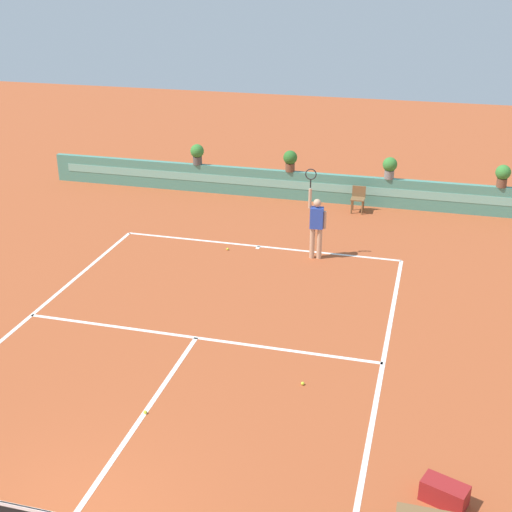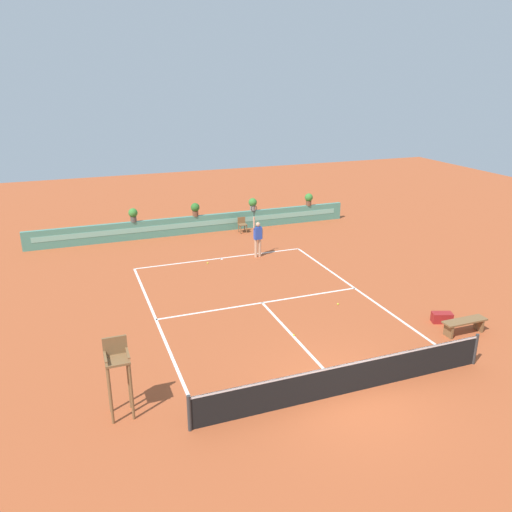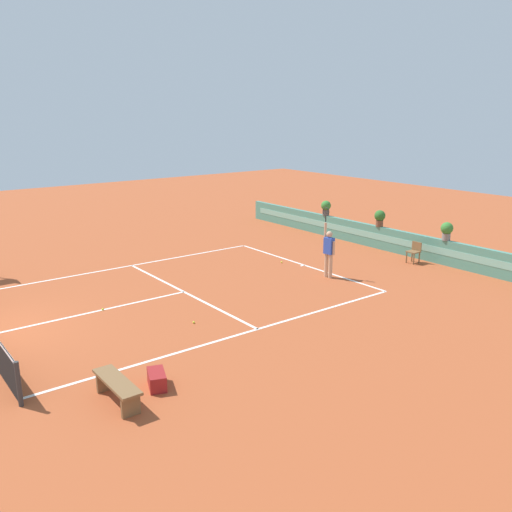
{
  "view_description": "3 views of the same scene",
  "coord_description": "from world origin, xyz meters",
  "px_view_note": "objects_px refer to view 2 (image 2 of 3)",
  "views": [
    {
      "loc": [
        4.72,
        -6.16,
        7.74
      ],
      "look_at": [
        0.7,
        8.94,
        1.0
      ],
      "focal_mm": 48.47,
      "sensor_mm": 36.0,
      "label": 1
    },
    {
      "loc": [
        -6.57,
        -10.37,
        8.25
      ],
      "look_at": [
        0.7,
        8.94,
        1.0
      ],
      "focal_mm": 35.8,
      "sensor_mm": 36.0,
      "label": 2
    },
    {
      "loc": [
        15.37,
        -2.22,
        5.89
      ],
      "look_at": [
        0.7,
        8.94,
        1.0
      ],
      "focal_mm": 38.09,
      "sensor_mm": 36.0,
      "label": 3
    }
  ],
  "objects_px": {
    "ball_kid_chair": "(242,224)",
    "tennis_ball_mid_court": "(294,335)",
    "gear_bag": "(442,317)",
    "potted_plant_far_right": "(309,199)",
    "tennis_ball_near_baseline": "(338,304)",
    "potted_plant_right": "(253,204)",
    "potted_plant_left": "(133,214)",
    "tennis_player": "(258,236)",
    "bench_courtside": "(464,324)",
    "tennis_ball_by_sideline": "(208,263)",
    "potted_plant_centre": "(195,209)",
    "umpire_chair": "(118,369)"
  },
  "relations": [
    {
      "from": "tennis_ball_near_baseline",
      "to": "tennis_player",
      "type": "bearing_deg",
      "value": 98.21
    },
    {
      "from": "gear_bag",
      "to": "tennis_player",
      "type": "relative_size",
      "value": 0.27
    },
    {
      "from": "ball_kid_chair",
      "to": "tennis_ball_near_baseline",
      "type": "height_order",
      "value": "ball_kid_chair"
    },
    {
      "from": "tennis_player",
      "to": "tennis_ball_mid_court",
      "type": "bearing_deg",
      "value": -102.23
    },
    {
      "from": "umpire_chair",
      "to": "tennis_ball_by_sideline",
      "type": "relative_size",
      "value": 31.47
    },
    {
      "from": "bench_courtside",
      "to": "gear_bag",
      "type": "bearing_deg",
      "value": 96.55
    },
    {
      "from": "umpire_chair",
      "to": "potted_plant_right",
      "type": "distance_m",
      "value": 17.71
    },
    {
      "from": "gear_bag",
      "to": "potted_plant_left",
      "type": "height_order",
      "value": "potted_plant_left"
    },
    {
      "from": "tennis_player",
      "to": "potted_plant_centre",
      "type": "height_order",
      "value": "tennis_player"
    },
    {
      "from": "potted_plant_right",
      "to": "bench_courtside",
      "type": "bearing_deg",
      "value": -81.54
    },
    {
      "from": "tennis_player",
      "to": "gear_bag",
      "type": "bearing_deg",
      "value": -67.65
    },
    {
      "from": "potted_plant_right",
      "to": "ball_kid_chair",
      "type": "bearing_deg",
      "value": -140.9
    },
    {
      "from": "umpire_chair",
      "to": "potted_plant_right",
      "type": "height_order",
      "value": "umpire_chair"
    },
    {
      "from": "ball_kid_chair",
      "to": "tennis_player",
      "type": "distance_m",
      "value": 4.27
    },
    {
      "from": "bench_courtside",
      "to": "tennis_ball_near_baseline",
      "type": "height_order",
      "value": "bench_courtside"
    },
    {
      "from": "ball_kid_chair",
      "to": "potted_plant_centre",
      "type": "bearing_deg",
      "value": 163.52
    },
    {
      "from": "gear_bag",
      "to": "potted_plant_left",
      "type": "xyz_separation_m",
      "value": [
        -8.83,
        13.77,
        1.23
      ]
    },
    {
      "from": "tennis_ball_mid_court",
      "to": "umpire_chair",
      "type": "bearing_deg",
      "value": -159.08
    },
    {
      "from": "potted_plant_right",
      "to": "potted_plant_left",
      "type": "bearing_deg",
      "value": 180.0
    },
    {
      "from": "umpire_chair",
      "to": "potted_plant_far_right",
      "type": "relative_size",
      "value": 2.96
    },
    {
      "from": "gear_bag",
      "to": "tennis_player",
      "type": "height_order",
      "value": "tennis_player"
    },
    {
      "from": "tennis_player",
      "to": "ball_kid_chair",
      "type": "bearing_deg",
      "value": 81.03
    },
    {
      "from": "bench_courtside",
      "to": "ball_kid_chair",
      "type": "bearing_deg",
      "value": 102.46
    },
    {
      "from": "ball_kid_chair",
      "to": "gear_bag",
      "type": "distance_m",
      "value": 13.38
    },
    {
      "from": "bench_courtside",
      "to": "tennis_ball_mid_court",
      "type": "distance_m",
      "value": 5.8
    },
    {
      "from": "ball_kid_chair",
      "to": "tennis_ball_mid_court",
      "type": "height_order",
      "value": "ball_kid_chair"
    },
    {
      "from": "tennis_ball_by_sideline",
      "to": "potted_plant_left",
      "type": "bearing_deg",
      "value": 117.79
    },
    {
      "from": "ball_kid_chair",
      "to": "tennis_ball_by_sideline",
      "type": "xyz_separation_m",
      "value": [
        -3.21,
        -4.28,
        -0.44
      ]
    },
    {
      "from": "tennis_ball_near_baseline",
      "to": "tennis_ball_mid_court",
      "type": "height_order",
      "value": "same"
    },
    {
      "from": "ball_kid_chair",
      "to": "potted_plant_far_right",
      "type": "height_order",
      "value": "potted_plant_far_right"
    },
    {
      "from": "bench_courtside",
      "to": "potted_plant_centre",
      "type": "height_order",
      "value": "potted_plant_centre"
    },
    {
      "from": "bench_courtside",
      "to": "tennis_ball_mid_court",
      "type": "bearing_deg",
      "value": 161.13
    },
    {
      "from": "potted_plant_right",
      "to": "potted_plant_far_right",
      "type": "xyz_separation_m",
      "value": [
        3.57,
        0.0,
        0.0
      ]
    },
    {
      "from": "potted_plant_right",
      "to": "gear_bag",
      "type": "bearing_deg",
      "value": -81.4
    },
    {
      "from": "potted_plant_right",
      "to": "tennis_ball_near_baseline",
      "type": "bearing_deg",
      "value": -93.34
    },
    {
      "from": "gear_bag",
      "to": "potted_plant_right",
      "type": "distance_m",
      "value": 13.98
    },
    {
      "from": "gear_bag",
      "to": "tennis_ball_by_sideline",
      "type": "bearing_deg",
      "value": 125.23
    },
    {
      "from": "gear_bag",
      "to": "potted_plant_far_right",
      "type": "height_order",
      "value": "potted_plant_far_right"
    },
    {
      "from": "tennis_ball_near_baseline",
      "to": "potted_plant_right",
      "type": "distance_m",
      "value": 11.3
    },
    {
      "from": "tennis_ball_mid_court",
      "to": "ball_kid_chair",
      "type": "bearing_deg",
      "value": 78.89
    },
    {
      "from": "tennis_player",
      "to": "tennis_ball_mid_court",
      "type": "height_order",
      "value": "tennis_player"
    },
    {
      "from": "ball_kid_chair",
      "to": "potted_plant_left",
      "type": "xyz_separation_m",
      "value": [
        -5.85,
        0.73,
        0.93
      ]
    },
    {
      "from": "bench_courtside",
      "to": "gear_bag",
      "type": "distance_m",
      "value": 0.99
    },
    {
      "from": "umpire_chair",
      "to": "ball_kid_chair",
      "type": "bearing_deg",
      "value": 60.02
    },
    {
      "from": "ball_kid_chair",
      "to": "tennis_player",
      "type": "xyz_separation_m",
      "value": [
        -0.66,
        -4.18,
        0.57
      ]
    },
    {
      "from": "gear_bag",
      "to": "umpire_chair",
      "type": "bearing_deg",
      "value": -173.16
    },
    {
      "from": "tennis_ball_near_baseline",
      "to": "tennis_ball_by_sideline",
      "type": "xyz_separation_m",
      "value": [
        -3.45,
        6.18,
        0.0
      ]
    },
    {
      "from": "ball_kid_chair",
      "to": "potted_plant_centre",
      "type": "height_order",
      "value": "potted_plant_centre"
    },
    {
      "from": "potted_plant_right",
      "to": "potted_plant_far_right",
      "type": "relative_size",
      "value": 1.0
    },
    {
      "from": "potted_plant_right",
      "to": "potted_plant_centre",
      "type": "height_order",
      "value": "same"
    }
  ]
}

